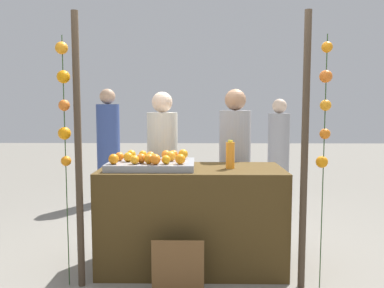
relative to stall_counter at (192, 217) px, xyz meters
The scene contains 29 objects.
ground_plane 0.46m from the stall_counter, ahead, with size 24.00×24.00×0.00m, color gray.
stall_counter is the anchor object (origin of this frame).
orange_tray 0.61m from the stall_counter, behind, with size 0.76×0.55×0.06m, color gray.
orange_0 0.75m from the stall_counter, 157.57° to the left, with size 0.07×0.07×0.07m, color orange.
orange_1 0.63m from the stall_counter, 138.13° to the right, with size 0.08×0.08×0.08m, color orange.
orange_2 0.86m from the stall_counter, behind, with size 0.08×0.08×0.08m, color orange.
orange_3 0.61m from the stall_counter, 138.42° to the left, with size 0.08×0.08×0.08m, color orange.
orange_4 0.59m from the stall_counter, behind, with size 0.09×0.09×0.09m, color orange.
orange_5 0.69m from the stall_counter, 154.79° to the right, with size 0.09×0.09×0.09m, color orange.
orange_6 0.76m from the stall_counter, 157.82° to the right, with size 0.08×0.08×0.08m, color orange.
orange_7 0.72m from the stall_counter, 163.21° to the right, with size 0.08×0.08×0.08m, color orange.
orange_8 0.60m from the stall_counter, 116.63° to the right, with size 0.09×0.09×0.09m, color orange.
orange_9 0.67m from the stall_counter, behind, with size 0.08×0.08×0.08m, color orange.
orange_10 0.81m from the stall_counter, 166.39° to the left, with size 0.08×0.08×0.08m, color orange.
orange_11 0.80m from the stall_counter, behind, with size 0.09×0.09×0.09m, color orange.
orange_12 0.59m from the stall_counter, 118.68° to the left, with size 0.09×0.09×0.09m, color orange.
orange_13 0.62m from the stall_counter, 153.47° to the left, with size 0.09×0.09×0.09m, color orange.
orange_14 0.68m from the stall_counter, 144.46° to the right, with size 0.09×0.09×0.09m, color orange.
orange_15 0.89m from the stall_counter, 163.50° to the right, with size 0.09×0.09×0.09m, color orange.
juice_bottle 0.67m from the stall_counter, ahead, with size 0.08×0.08×0.25m.
chalkboard_sign 0.61m from the stall_counter, 100.27° to the right, with size 0.41×0.03×0.45m.
vendor_left 0.79m from the stall_counter, 115.92° to the left, with size 0.32×0.32×1.62m.
vendor_right 0.83m from the stall_counter, 54.63° to the left, with size 0.33×0.33×1.64m.
crowd_person_0 2.65m from the stall_counter, 61.76° to the left, with size 0.31×0.31×1.57m.
crowd_person_1 2.81m from the stall_counter, 117.94° to the left, with size 0.35×0.35×1.72m.
canopy_post_left 1.18m from the stall_counter, 155.46° to the right, with size 0.06×0.06×2.20m, color #473828.
canopy_post_right 1.18m from the stall_counter, 24.54° to the right, with size 0.06×0.06×2.20m, color #473828.
garland_strand_left 1.50m from the stall_counter, 158.04° to the right, with size 0.11×0.11×2.02m.
garland_strand_right 1.50m from the stall_counter, 22.22° to the right, with size 0.10×0.11×2.02m.
Camera 1 is at (0.05, -3.54, 1.47)m, focal length 37.26 mm.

